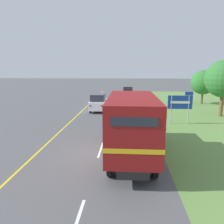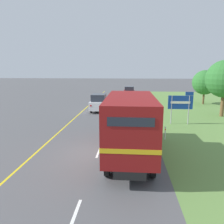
# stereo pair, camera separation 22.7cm
# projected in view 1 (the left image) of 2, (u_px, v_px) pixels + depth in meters

# --- Properties ---
(ground_plane) EXTENTS (200.00, 200.00, 0.00)m
(ground_plane) POSITION_uv_depth(u_px,v_px,m) (99.00, 153.00, 12.89)
(ground_plane) COLOR #515154
(edge_line_yellow) EXTENTS (0.12, 53.20, 0.01)m
(edge_line_yellow) POSITION_uv_depth(u_px,v_px,m) (75.00, 117.00, 22.46)
(edge_line_yellow) COLOR yellow
(edge_line_yellow) RESTS_ON ground
(centre_dash_nearest) EXTENTS (0.12, 2.60, 0.01)m
(centre_dash_nearest) POSITION_uv_depth(u_px,v_px,m) (76.00, 224.00, 7.03)
(centre_dash_nearest) COLOR white
(centre_dash_nearest) RESTS_ON ground
(centre_dash_near) EXTENTS (0.12, 2.60, 0.01)m
(centre_dash_near) POSITION_uv_depth(u_px,v_px,m) (101.00, 149.00, 13.49)
(centre_dash_near) COLOR white
(centre_dash_near) RESTS_ON ground
(centre_dash_mid_a) EXTENTS (0.12, 2.60, 0.01)m
(centre_dash_mid_a) POSITION_uv_depth(u_px,v_px,m) (109.00, 123.00, 19.95)
(centre_dash_mid_a) COLOR white
(centre_dash_mid_a) RESTS_ON ground
(centre_dash_mid_b) EXTENTS (0.12, 2.60, 0.01)m
(centre_dash_mid_b) POSITION_uv_depth(u_px,v_px,m) (114.00, 110.00, 26.40)
(centre_dash_mid_b) COLOR white
(centre_dash_mid_b) RESTS_ON ground
(centre_dash_far) EXTENTS (0.12, 2.60, 0.01)m
(centre_dash_far) POSITION_uv_depth(u_px,v_px,m) (116.00, 102.00, 32.86)
(centre_dash_far) COLOR white
(centre_dash_far) RESTS_ON ground
(centre_dash_farthest) EXTENTS (0.12, 2.60, 0.01)m
(centre_dash_farthest) POSITION_uv_depth(u_px,v_px,m) (118.00, 96.00, 39.32)
(centre_dash_farthest) COLOR white
(centre_dash_farthest) RESTS_ON ground
(horse_trailer_truck) EXTENTS (2.44, 8.02, 3.52)m
(horse_trailer_truck) POSITION_uv_depth(u_px,v_px,m) (132.00, 123.00, 12.11)
(horse_trailer_truck) COLOR black
(horse_trailer_truck) RESTS_ON ground
(lead_car_white) EXTENTS (1.80, 3.90, 2.02)m
(lead_car_white) POSITION_uv_depth(u_px,v_px,m) (98.00, 103.00, 25.53)
(lead_car_white) COLOR black
(lead_car_white) RESTS_ON ground
(lead_car_red_ahead) EXTENTS (1.80, 4.29, 1.91)m
(lead_car_red_ahead) POSITION_uv_depth(u_px,v_px,m) (128.00, 92.00, 38.10)
(lead_car_red_ahead) COLOR black
(lead_car_red_ahead) RESTS_ON ground
(highway_sign) EXTENTS (2.16, 0.09, 2.92)m
(highway_sign) POSITION_uv_depth(u_px,v_px,m) (181.00, 103.00, 19.43)
(highway_sign) COLOR #9E9EA3
(highway_sign) RESTS_ON ground
(roadside_tree_near) EXTENTS (3.83, 3.83, 5.81)m
(roadside_tree_near) POSITION_uv_depth(u_px,v_px,m) (224.00, 79.00, 22.32)
(roadside_tree_near) COLOR brown
(roadside_tree_near) RESTS_ON ground
(roadside_tree_mid) EXTENTS (3.38, 3.38, 4.73)m
(roadside_tree_mid) POSITION_uv_depth(u_px,v_px,m) (203.00, 82.00, 30.43)
(roadside_tree_mid) COLOR brown
(roadside_tree_mid) RESTS_ON ground
(delineator_post) EXTENTS (0.08, 0.08, 0.95)m
(delineator_post) POSITION_uv_depth(u_px,v_px,m) (166.00, 132.00, 15.34)
(delineator_post) COLOR white
(delineator_post) RESTS_ON ground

